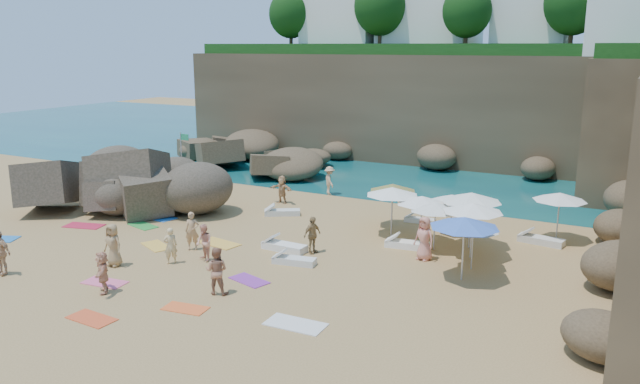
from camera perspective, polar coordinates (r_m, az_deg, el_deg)
The scene contains 46 objects.
ground at distance 28.20m, azimuth -6.50°, elevation -4.75°, with size 120.00×120.00×0.00m, color tan.
seawater at distance 54.89m, azimuth 11.58°, elevation 3.91°, with size 120.00×120.00×0.00m, color #0C4751.
cliff_back at distance 49.07m, azimuth 12.33°, elevation 7.50°, with size 44.00×8.00×8.00m, color brown.
rock_promontory at distance 47.05m, azimuth -6.50°, elevation 2.56°, with size 12.00×7.00×2.00m, color brown, non-canonical shape.
clifftop_buildings at distance 49.42m, azimuth 14.14°, elevation 15.86°, with size 28.48×9.48×7.00m.
clifftop_trees at distance 42.90m, azimuth 14.42°, elevation 16.32°, with size 35.60×23.82×4.40m.
marina_masts at distance 61.24m, azimuth -3.36°, elevation 7.93°, with size 3.10×0.10×6.00m.
rock_outcrop at distance 35.82m, azimuth -16.59°, elevation -1.32°, with size 8.56×6.42×3.42m, color brown, non-canonical shape.
flag_pole at distance 39.76m, azimuth -12.45°, elevation 3.57°, with size 0.67×0.07×3.43m.
parasol_0 at distance 28.88m, azimuth 6.62°, elevation 0.07°, with size 2.46×2.46×2.32m.
parasol_1 at distance 29.75m, azimuth 11.99°, elevation -0.53°, with size 2.00×2.00×1.89m.
parasol_2 at distance 29.96m, azimuth 21.08°, elevation -0.41°, with size 2.37×2.37×2.25m.
parasol_4 at distance 27.17m, azimuth 10.52°, elevation -1.31°, with size 2.24×2.24×2.12m.
parasol_5 at distance 27.98m, azimuth 9.30°, elevation -0.73°, with size 2.30×2.30×2.18m.
parasol_6 at distance 30.33m, azimuth 6.67°, elevation 0.42°, with size 2.29×2.29×2.16m.
parasol_7 at distance 26.44m, azimuth 13.81°, elevation -1.39°, with size 2.50×2.50×2.36m.
parasol_8 at distance 25.17m, azimuth 13.86°, elevation -3.14°, with size 2.01×2.01×1.90m.
parasol_9 at distance 27.74m, azimuth 13.68°, elevation -0.46°, with size 2.63×2.63×2.49m.
parasol_10 at distance 23.79m, azimuth 13.08°, elevation -2.71°, with size 2.62×2.62×2.48m.
lounger_0 at distance 32.72m, azimuth -3.47°, elevation -1.88°, with size 1.85×0.62×0.29m, color silver.
lounger_1 at distance 31.70m, azimuth 9.13°, elevation -2.57°, with size 1.53×0.51×0.24m, color silver.
lounger_2 at distance 27.73m, azimuth 7.97°, elevation -4.79°, with size 1.90×0.63×0.30m, color white.
lounger_3 at distance 27.18m, azimuth -3.28°, elevation -5.04°, with size 2.01×0.67×0.31m, color white.
lounger_4 at distance 29.73m, azimuth 19.56°, elevation -4.19°, with size 1.98×0.66×0.31m, color silver.
lounger_5 at distance 25.53m, azimuth -2.37°, elevation -6.30°, with size 1.77×0.59×0.27m, color silver.
towel_1 at distance 24.96m, azimuth -19.09°, elevation -7.82°, with size 1.65×0.83×0.03m, color #F15E88.
towel_2 at distance 22.00m, azimuth -20.16°, elevation -10.81°, with size 1.64×0.82×0.03m, color #E74E24.
towel_4 at distance 28.67m, azimuth -14.72°, elevation -4.78°, with size 1.66×0.83×0.03m, color #F1B43F.
towel_6 at distance 23.97m, azimuth -6.49°, elevation -8.02°, with size 1.59×0.80×0.03m, color purple.
towel_7 at distance 32.87m, azimuth -20.77°, elevation -2.90°, with size 1.89×0.95×0.03m, color #C42241.
towel_8 at distance 33.32m, azimuth -14.58°, elevation -2.24°, with size 1.93×0.97×0.03m, color blue.
towel_10 at distance 21.92m, azimuth -12.21°, elevation -10.36°, with size 1.52×0.76×0.03m, color orange.
towel_11 at distance 31.98m, azimuth -15.89°, elevation -2.98°, with size 1.63×0.81×0.03m, color green.
towel_12 at distance 28.44m, azimuth -9.21°, elevation -4.65°, with size 1.93×0.96×0.03m, color #F2B13F.
towel_13 at distance 20.32m, azimuth -2.26°, elevation -11.99°, with size 1.94×0.97×0.03m, color white.
person_stand_1 at distance 22.64m, azimuth -9.45°, elevation -7.11°, with size 0.85×0.66×1.74m, color #AA7155.
person_stand_2 at distance 37.02m, azimuth 0.88°, elevation 1.05°, with size 1.10×0.45×1.70m, color tan.
person_stand_3 at distance 26.62m, azimuth -0.71°, elevation -3.94°, with size 0.95×0.40×1.62m, color #A38251.
person_stand_4 at distance 26.13m, azimuth 9.51°, elevation -4.21°, with size 0.90×0.49×1.84m, color #DE8874.
person_stand_5 at distance 35.06m, azimuth -3.51°, elevation 0.24°, with size 1.47×0.42×1.58m, color tan.
person_stand_6 at distance 26.11m, azimuth -13.51°, elevation -4.79°, with size 0.55×0.36×1.51m, color #E1BF80.
person_lie_1 at distance 27.28m, azimuth -27.06°, elevation -6.33°, with size 1.03×1.76×0.43m, color tan.
person_lie_2 at distance 26.58m, azimuth -18.29°, elevation -5.98°, with size 0.84×1.72×0.46m, color #A17E50.
person_lie_3 at distance 23.95m, azimuth -19.16°, elevation -8.25°, with size 1.41×1.52×0.40m, color tan.
person_lie_4 at distance 27.77m, azimuth -11.55°, elevation -4.80°, with size 0.60×1.65×0.39m, color tan.
person_lie_5 at distance 26.20m, azimuth -10.51°, elevation -5.65°, with size 0.74×1.53×0.58m, color #E39B81.
Camera 1 is at (15.38, -21.97, 8.69)m, focal length 35.00 mm.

